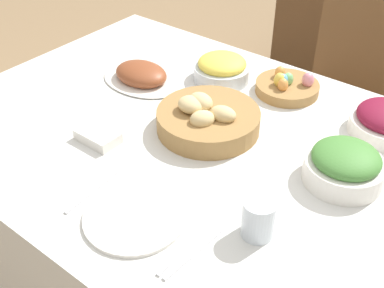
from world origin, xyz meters
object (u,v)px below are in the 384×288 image
pineapple_bowl (222,69)px  knife (183,247)px  egg_basket (287,86)px  butter_dish (98,136)px  spoon (194,254)px  bread_basket (208,119)px  green_salad_bowl (345,165)px  chair_far_center (344,96)px  ham_platter (141,75)px  sideboard (374,18)px  dinner_plate (135,217)px  drinking_cup (258,218)px  fork (92,191)px

pineapple_bowl → knife: (0.38, -0.68, -0.04)m
egg_basket → pineapple_bowl: (-0.22, -0.06, 0.02)m
knife → butter_dish: size_ratio=1.48×
butter_dish → spoon: bearing=-18.7°
bread_basket → knife: size_ratio=1.64×
egg_basket → green_salad_bowl: size_ratio=1.02×
chair_far_center → ham_platter: 0.95m
ham_platter → butter_dish: ham_platter is taller
chair_far_center → green_salad_bowl: (0.32, -0.85, 0.32)m
green_salad_bowl → butter_dish: 0.69m
egg_basket → knife: (0.15, -0.74, -0.02)m
butter_dish → pineapple_bowl: bearing=82.1°
sideboard → spoon: bearing=-79.6°
egg_basket → ham_platter: size_ratio=0.70×
ham_platter → chair_far_center: bearing=60.1°
green_salad_bowl → dinner_plate: bearing=-127.0°
chair_far_center → ham_platter: bearing=-119.9°
egg_basket → drinking_cup: drinking_cup is taller
butter_dish → dinner_plate: bearing=-28.4°
bread_basket → ham_platter: bread_basket is taller
green_salad_bowl → butter_dish: green_salad_bowl is taller
drinking_cup → butter_dish: 0.56m
ham_platter → bread_basket: bearing=-14.6°
butter_dish → fork: bearing=-46.9°
spoon → drinking_cup: 0.17m
chair_far_center → drinking_cup: bearing=-78.0°
sideboard → egg_basket: size_ratio=5.26×
egg_basket → dinner_plate: (0.01, -0.74, -0.02)m
sideboard → butter_dish: size_ratio=8.79×
sideboard → bread_basket: size_ratio=3.62×
pineapple_bowl → spoon: (0.41, -0.68, -0.04)m
chair_far_center → drinking_cup: 1.21m
green_salad_bowl → knife: green_salad_bowl is taller
ham_platter → drinking_cup: drinking_cup is taller
pineapple_bowl → fork: (0.08, -0.68, -0.04)m
sideboard → spoon: (0.43, -2.33, 0.31)m
drinking_cup → butter_dish: (-0.55, 0.02, -0.03)m
bread_basket → butter_dish: bread_basket is taller
ham_platter → pineapple_bowl: size_ratio=1.53×
pineapple_bowl → dinner_plate: size_ratio=0.80×
fork → dinner_plate: bearing=-4.0°
bread_basket → egg_basket: (0.08, 0.34, -0.01)m
sideboard → spoon: 2.38m
ham_platter → butter_dish: size_ratio=2.39×
ham_platter → fork: 0.58m
chair_far_center → knife: 1.32m
fork → butter_dish: (-0.15, 0.16, 0.01)m
ham_platter → pineapple_bowl: 0.28m
bread_basket → dinner_plate: 0.41m
bread_basket → drinking_cup: 0.43m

